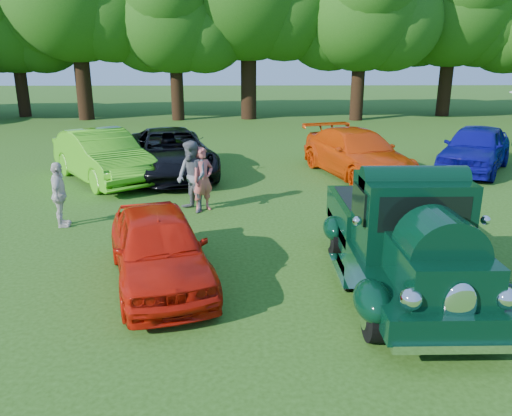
{
  "coord_description": "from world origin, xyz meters",
  "views": [
    {
      "loc": [
        -1.27,
        -8.6,
        3.99
      ],
      "look_at": [
        -1.09,
        0.75,
        1.1
      ],
      "focal_mm": 35.0,
      "sensor_mm": 36.0,
      "label": 1
    }
  ],
  "objects_px": {
    "red_convertible": "(159,247)",
    "spectator_pink": "(203,179)",
    "hero_pickup": "(403,239)",
    "back_car_blue": "(475,148)",
    "spectator_white": "(59,195)",
    "back_car_orange": "(357,153)",
    "back_car_lime": "(103,156)",
    "back_car_black": "(171,153)",
    "spectator_grey": "(192,177)"
  },
  "relations": [
    {
      "from": "red_convertible",
      "to": "spectator_pink",
      "type": "distance_m",
      "value": 4.4
    },
    {
      "from": "red_convertible",
      "to": "spectator_pink",
      "type": "bearing_deg",
      "value": 67.29
    },
    {
      "from": "hero_pickup",
      "to": "spectator_pink",
      "type": "xyz_separation_m",
      "value": [
        -3.89,
        4.62,
        -0.04
      ]
    },
    {
      "from": "back_car_blue",
      "to": "spectator_white",
      "type": "xyz_separation_m",
      "value": [
        -12.57,
        -5.81,
        -0.02
      ]
    },
    {
      "from": "red_convertible",
      "to": "back_car_blue",
      "type": "xyz_separation_m",
      "value": [
        9.69,
        8.94,
        0.13
      ]
    },
    {
      "from": "spectator_pink",
      "to": "hero_pickup",
      "type": "bearing_deg",
      "value": -89.97
    },
    {
      "from": "back_car_orange",
      "to": "spectator_white",
      "type": "height_order",
      "value": "spectator_white"
    },
    {
      "from": "back_car_lime",
      "to": "back_car_blue",
      "type": "distance_m",
      "value": 12.84
    },
    {
      "from": "spectator_pink",
      "to": "spectator_white",
      "type": "relative_size",
      "value": 1.08
    },
    {
      "from": "back_car_black",
      "to": "spectator_pink",
      "type": "height_order",
      "value": "spectator_pink"
    },
    {
      "from": "hero_pickup",
      "to": "back_car_lime",
      "type": "height_order",
      "value": "hero_pickup"
    },
    {
      "from": "spectator_pink",
      "to": "back_car_lime",
      "type": "bearing_deg",
      "value": 96.8
    },
    {
      "from": "spectator_white",
      "to": "back_car_lime",
      "type": "bearing_deg",
      "value": -10.22
    },
    {
      "from": "hero_pickup",
      "to": "spectator_white",
      "type": "bearing_deg",
      "value": 154.92
    },
    {
      "from": "hero_pickup",
      "to": "back_car_orange",
      "type": "relative_size",
      "value": 0.98
    },
    {
      "from": "spectator_pink",
      "to": "spectator_white",
      "type": "bearing_deg",
      "value": 160.41
    },
    {
      "from": "back_car_black",
      "to": "back_car_blue",
      "type": "height_order",
      "value": "back_car_blue"
    },
    {
      "from": "back_car_orange",
      "to": "hero_pickup",
      "type": "bearing_deg",
      "value": -113.51
    },
    {
      "from": "back_car_blue",
      "to": "back_car_orange",
      "type": "bearing_deg",
      "value": -136.81
    },
    {
      "from": "back_car_black",
      "to": "spectator_grey",
      "type": "bearing_deg",
      "value": -89.92
    },
    {
      "from": "hero_pickup",
      "to": "spectator_grey",
      "type": "relative_size",
      "value": 2.81
    },
    {
      "from": "back_car_lime",
      "to": "spectator_white",
      "type": "xyz_separation_m",
      "value": [
        0.21,
        -4.54,
        -0.04
      ]
    },
    {
      "from": "back_car_blue",
      "to": "hero_pickup",
      "type": "bearing_deg",
      "value": -86.19
    },
    {
      "from": "red_convertible",
      "to": "spectator_grey",
      "type": "distance_m",
      "value": 4.3
    },
    {
      "from": "back_car_orange",
      "to": "back_car_blue",
      "type": "height_order",
      "value": "back_car_blue"
    },
    {
      "from": "back_car_lime",
      "to": "back_car_orange",
      "type": "xyz_separation_m",
      "value": [
        8.43,
        0.57,
        -0.05
      ]
    },
    {
      "from": "back_car_orange",
      "to": "spectator_grey",
      "type": "height_order",
      "value": "spectator_grey"
    },
    {
      "from": "back_car_lime",
      "to": "back_car_black",
      "type": "distance_m",
      "value": 2.24
    },
    {
      "from": "spectator_grey",
      "to": "spectator_white",
      "type": "bearing_deg",
      "value": -108.87
    },
    {
      "from": "back_car_blue",
      "to": "spectator_grey",
      "type": "xyz_separation_m",
      "value": [
        -9.53,
        -4.65,
        0.13
      ]
    },
    {
      "from": "back_car_orange",
      "to": "spectator_pink",
      "type": "height_order",
      "value": "spectator_pink"
    },
    {
      "from": "red_convertible",
      "to": "back_car_black",
      "type": "relative_size",
      "value": 0.71
    },
    {
      "from": "back_car_black",
      "to": "spectator_pink",
      "type": "relative_size",
      "value": 3.31
    },
    {
      "from": "spectator_grey",
      "to": "spectator_white",
      "type": "xyz_separation_m",
      "value": [
        -3.04,
        -1.16,
        -0.15
      ]
    },
    {
      "from": "back_car_black",
      "to": "spectator_pink",
      "type": "distance_m",
      "value": 4.34
    },
    {
      "from": "spectator_grey",
      "to": "spectator_white",
      "type": "distance_m",
      "value": 3.26
    },
    {
      "from": "back_car_black",
      "to": "back_car_blue",
      "type": "distance_m",
      "value": 10.7
    },
    {
      "from": "hero_pickup",
      "to": "spectator_grey",
      "type": "distance_m",
      "value": 6.16
    },
    {
      "from": "spectator_white",
      "to": "back_car_black",
      "type": "bearing_deg",
      "value": -32.29
    },
    {
      "from": "red_convertible",
      "to": "spectator_grey",
      "type": "relative_size",
      "value": 2.12
    },
    {
      "from": "hero_pickup",
      "to": "spectator_white",
      "type": "xyz_separation_m",
      "value": [
        -7.21,
        3.37,
        -0.1
      ]
    },
    {
      "from": "back_car_orange",
      "to": "spectator_grey",
      "type": "xyz_separation_m",
      "value": [
        -5.17,
        -3.96,
        0.16
      ]
    },
    {
      "from": "spectator_grey",
      "to": "back_car_black",
      "type": "bearing_deg",
      "value": 155.87
    },
    {
      "from": "back_car_blue",
      "to": "red_convertible",
      "type": "bearing_deg",
      "value": -103.24
    },
    {
      "from": "red_convertible",
      "to": "back_car_orange",
      "type": "xyz_separation_m",
      "value": [
        5.34,
        8.24,
        0.1
      ]
    },
    {
      "from": "hero_pickup",
      "to": "back_car_lime",
      "type": "relative_size",
      "value": 1.05
    },
    {
      "from": "back_car_lime",
      "to": "back_car_blue",
      "type": "height_order",
      "value": "back_car_lime"
    },
    {
      "from": "back_car_orange",
      "to": "back_car_black",
      "type": "bearing_deg",
      "value": 161.18
    },
    {
      "from": "red_convertible",
      "to": "back_car_blue",
      "type": "bearing_deg",
      "value": 25.74
    },
    {
      "from": "hero_pickup",
      "to": "back_car_blue",
      "type": "bearing_deg",
      "value": 59.75
    }
  ]
}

